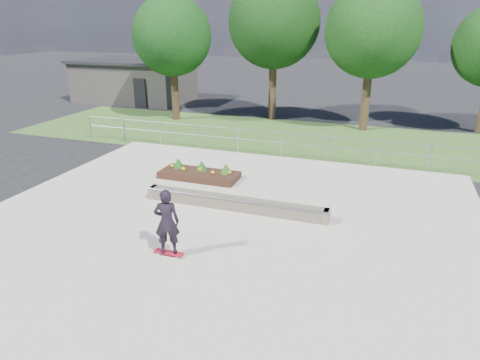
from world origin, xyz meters
name	(u,v)px	position (x,y,z in m)	size (l,w,h in m)	color
ground	(216,232)	(0.00, 0.00, 0.00)	(120.00, 120.00, 0.00)	black
grass_verge	(298,138)	(0.00, 11.00, 0.01)	(30.00, 8.00, 0.02)	#325321
concrete_slab	(216,231)	(0.00, 0.00, 0.03)	(15.00, 15.00, 0.06)	#ABA697
fence	(281,141)	(0.00, 7.50, 0.77)	(20.06, 0.06, 1.20)	#93969B
building	(135,80)	(-14.00, 18.00, 1.51)	(8.40, 5.40, 3.00)	#322F2D
tree_far_left	(172,36)	(-8.00, 13.00, 4.85)	(4.55, 4.55, 7.15)	black
tree_mid_left	(274,22)	(-2.50, 15.00, 5.61)	(5.25, 5.25, 8.25)	#332114
tree_mid_right	(373,30)	(3.00, 14.00, 5.23)	(4.90, 4.90, 7.70)	#312313
grind_ledge	(234,203)	(-0.02, 1.56, 0.26)	(6.00, 0.44, 0.43)	brown
planter_bed	(200,173)	(-2.26, 3.86, 0.24)	(3.00, 1.20, 0.61)	black
skateboarder	(167,222)	(-0.61, -1.67, 1.00)	(0.80, 0.61, 1.81)	white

